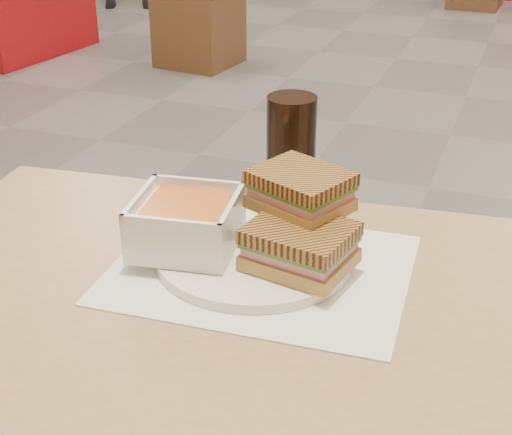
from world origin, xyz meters
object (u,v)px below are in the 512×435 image
(cola_glass, at_px, (291,148))
(bg_chair_0r, at_px, (199,25))
(panini_lower, at_px, (300,246))
(plate, at_px, (254,255))
(soup_bowl, at_px, (186,225))
(main_table, at_px, (331,411))

(cola_glass, bearing_deg, bg_chair_0r, 116.91)
(panini_lower, bearing_deg, cola_glass, 110.88)
(panini_lower, bearing_deg, plate, 165.78)
(panini_lower, distance_m, cola_glass, 0.25)
(soup_bowl, bearing_deg, panini_lower, 0.67)
(main_table, height_order, bg_chair_0r, main_table)
(plate, bearing_deg, main_table, -40.01)
(soup_bowl, bearing_deg, cola_glass, 73.10)
(main_table, xyz_separation_m, panini_lower, (-0.08, 0.10, 0.16))
(soup_bowl, height_order, bg_chair_0r, soup_bowl)
(main_table, relative_size, panini_lower, 8.86)
(soup_bowl, xyz_separation_m, cola_glass, (0.07, 0.23, 0.03))
(cola_glass, xyz_separation_m, bg_chair_0r, (-1.58, 3.12, -0.60))
(plate, height_order, bg_chair_0r, plate)
(soup_bowl, xyz_separation_m, bg_chair_0r, (-1.51, 3.35, -0.56))
(plate, relative_size, panini_lower, 1.83)
(plate, bearing_deg, cola_glass, 95.16)
(soup_bowl, bearing_deg, main_table, -23.61)
(main_table, relative_size, bg_chair_0r, 2.69)
(plate, distance_m, soup_bowl, 0.10)
(panini_lower, height_order, bg_chair_0r, panini_lower)
(bg_chair_0r, bearing_deg, plate, -64.30)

